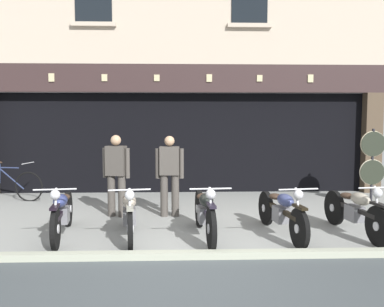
{
  "coord_description": "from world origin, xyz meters",
  "views": [
    {
      "loc": [
        -0.15,
        -5.5,
        1.92
      ],
      "look_at": [
        0.15,
        2.78,
        1.23
      ],
      "focal_mm": 38.72,
      "sensor_mm": 36.0,
      "label": 1
    }
  ],
  "objects_px": {
    "motorcycle_center_left": "(129,213)",
    "motorcycle_center": "(205,212)",
    "salesman_left": "(116,172)",
    "motorcycle_right": "(355,210)",
    "leaning_bicycle": "(7,184)",
    "shopkeeper_center": "(170,172)",
    "advert_board_near": "(76,125)",
    "tyre_sign_pole": "(373,159)",
    "motorcycle_left": "(62,212)",
    "motorcycle_center_right": "(282,211)"
  },
  "relations": [
    {
      "from": "motorcycle_center_left",
      "to": "motorcycle_center",
      "type": "height_order",
      "value": "motorcycle_center"
    },
    {
      "from": "motorcycle_center",
      "to": "motorcycle_right",
      "type": "xyz_separation_m",
      "value": [
        2.51,
        0.08,
        -0.01
      ]
    },
    {
      "from": "motorcycle_center_left",
      "to": "motorcycle_right",
      "type": "xyz_separation_m",
      "value": [
        3.73,
        0.05,
        0.0
      ]
    },
    {
      "from": "leaning_bicycle",
      "to": "motorcycle_center_left",
      "type": "bearing_deg",
      "value": 57.04
    },
    {
      "from": "tyre_sign_pole",
      "to": "motorcycle_center",
      "type": "bearing_deg",
      "value": -147.38
    },
    {
      "from": "motorcycle_left",
      "to": "motorcycle_center",
      "type": "height_order",
      "value": "motorcycle_center"
    },
    {
      "from": "salesman_left",
      "to": "motorcycle_left",
      "type": "bearing_deg",
      "value": 78.24
    },
    {
      "from": "leaning_bicycle",
      "to": "salesman_left",
      "type": "bearing_deg",
      "value": 70.46
    },
    {
      "from": "motorcycle_center_left",
      "to": "shopkeeper_center",
      "type": "height_order",
      "value": "shopkeeper_center"
    },
    {
      "from": "motorcycle_center",
      "to": "motorcycle_center_left",
      "type": "bearing_deg",
      "value": -5.8
    },
    {
      "from": "motorcycle_center_left",
      "to": "motorcycle_right",
      "type": "distance_m",
      "value": 3.73
    },
    {
      "from": "salesman_left",
      "to": "motorcycle_right",
      "type": "bearing_deg",
      "value": 174.72
    },
    {
      "from": "motorcycle_center_left",
      "to": "shopkeeper_center",
      "type": "relative_size",
      "value": 1.2
    },
    {
      "from": "tyre_sign_pole",
      "to": "advert_board_near",
      "type": "height_order",
      "value": "advert_board_near"
    },
    {
      "from": "leaning_bicycle",
      "to": "motorcycle_center",
      "type": "bearing_deg",
      "value": 65.75
    },
    {
      "from": "motorcycle_left",
      "to": "shopkeeper_center",
      "type": "height_order",
      "value": "shopkeeper_center"
    },
    {
      "from": "motorcycle_right",
      "to": "leaning_bicycle",
      "type": "xyz_separation_m",
      "value": [
        -6.98,
        3.2,
        -0.04
      ]
    },
    {
      "from": "tyre_sign_pole",
      "to": "advert_board_near",
      "type": "relative_size",
      "value": 1.94
    },
    {
      "from": "motorcycle_left",
      "to": "motorcycle_center_left",
      "type": "relative_size",
      "value": 1.05
    },
    {
      "from": "shopkeeper_center",
      "to": "motorcycle_center",
      "type": "bearing_deg",
      "value": 114.62
    },
    {
      "from": "motorcycle_center",
      "to": "motorcycle_center_right",
      "type": "xyz_separation_m",
      "value": [
        1.27,
        0.07,
        -0.02
      ]
    },
    {
      "from": "tyre_sign_pole",
      "to": "motorcycle_center_right",
      "type": "bearing_deg",
      "value": -137.42
    },
    {
      "from": "motorcycle_center_right",
      "to": "shopkeeper_center",
      "type": "bearing_deg",
      "value": -45.47
    },
    {
      "from": "shopkeeper_center",
      "to": "leaning_bicycle",
      "type": "xyz_separation_m",
      "value": [
        -3.88,
        1.76,
        -0.5
      ]
    },
    {
      "from": "motorcycle_left",
      "to": "advert_board_near",
      "type": "relative_size",
      "value": 2.27
    },
    {
      "from": "motorcycle_center",
      "to": "shopkeeper_center",
      "type": "height_order",
      "value": "shopkeeper_center"
    },
    {
      "from": "motorcycle_left",
      "to": "motorcycle_right",
      "type": "height_order",
      "value": "motorcycle_right"
    },
    {
      "from": "motorcycle_left",
      "to": "motorcycle_right",
      "type": "bearing_deg",
      "value": 172.25
    },
    {
      "from": "salesman_left",
      "to": "tyre_sign_pole",
      "type": "distance_m",
      "value": 5.68
    },
    {
      "from": "salesman_left",
      "to": "leaning_bicycle",
      "type": "xyz_separation_m",
      "value": [
        -2.83,
        1.74,
        -0.51
      ]
    },
    {
      "from": "motorcycle_center",
      "to": "advert_board_near",
      "type": "distance_m",
      "value": 5.48
    },
    {
      "from": "motorcycle_center_left",
      "to": "salesman_left",
      "type": "bearing_deg",
      "value": -82.12
    },
    {
      "from": "shopkeeper_center",
      "to": "advert_board_near",
      "type": "height_order",
      "value": "advert_board_near"
    },
    {
      "from": "motorcycle_center_left",
      "to": "tyre_sign_pole",
      "type": "height_order",
      "value": "tyre_sign_pole"
    },
    {
      "from": "motorcycle_center",
      "to": "leaning_bicycle",
      "type": "height_order",
      "value": "leaning_bicycle"
    },
    {
      "from": "advert_board_near",
      "to": "shopkeeper_center",
      "type": "bearing_deg",
      "value": -48.41
    },
    {
      "from": "motorcycle_center",
      "to": "shopkeeper_center",
      "type": "distance_m",
      "value": 1.69
    },
    {
      "from": "motorcycle_center",
      "to": "shopkeeper_center",
      "type": "bearing_deg",
      "value": -72.87
    },
    {
      "from": "motorcycle_left",
      "to": "shopkeeper_center",
      "type": "xyz_separation_m",
      "value": [
        1.73,
        1.38,
        0.46
      ]
    },
    {
      "from": "motorcycle_right",
      "to": "tyre_sign_pole",
      "type": "bearing_deg",
      "value": -127.74
    },
    {
      "from": "motorcycle_center_left",
      "to": "advert_board_near",
      "type": "height_order",
      "value": "advert_board_near"
    },
    {
      "from": "motorcycle_right",
      "to": "salesman_left",
      "type": "relative_size",
      "value": 1.21
    },
    {
      "from": "motorcycle_center",
      "to": "advert_board_near",
      "type": "xyz_separation_m",
      "value": [
        -3.08,
        4.33,
        1.33
      ]
    },
    {
      "from": "motorcycle_right",
      "to": "advert_board_near",
      "type": "xyz_separation_m",
      "value": [
        -5.59,
        4.24,
        1.34
      ]
    },
    {
      "from": "motorcycle_right",
      "to": "advert_board_near",
      "type": "relative_size",
      "value": 2.21
    },
    {
      "from": "motorcycle_center",
      "to": "motorcycle_right",
      "type": "bearing_deg",
      "value": 177.66
    },
    {
      "from": "motorcycle_center_left",
      "to": "motorcycle_center",
      "type": "bearing_deg",
      "value": 170.77
    },
    {
      "from": "motorcycle_center_left",
      "to": "shopkeeper_center",
      "type": "bearing_deg",
      "value": -120.57
    },
    {
      "from": "tyre_sign_pole",
      "to": "motorcycle_center_left",
      "type": "bearing_deg",
      "value": -154.25
    },
    {
      "from": "motorcycle_left",
      "to": "tyre_sign_pole",
      "type": "relative_size",
      "value": 1.17
    }
  ]
}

